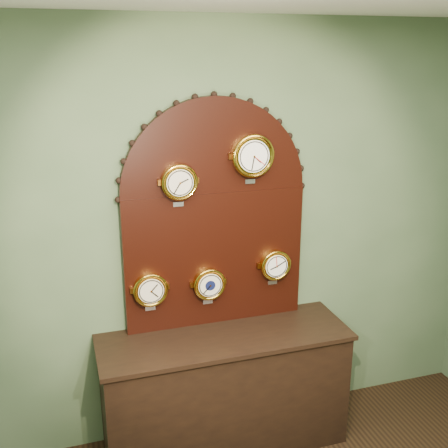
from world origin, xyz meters
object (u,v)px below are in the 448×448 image
object	(u,v)px
display_board	(215,208)
barometer	(209,284)
arabic_clock	(252,156)
tide_clock	(275,265)
roman_clock	(179,182)
shop_counter	(225,392)
hygrometer	(150,289)

from	to	relation	value
display_board	barometer	size ratio (longest dim) A/B	5.74
arabic_clock	tide_clock	bearing A→B (deg)	0.50
arabic_clock	tide_clock	xyz separation A→B (m)	(0.17, 0.00, -0.75)
roman_clock	arabic_clock	world-z (taller)	arabic_clock
tide_clock	shop_counter	bearing A→B (deg)	-159.01
display_board	barometer	distance (m)	0.50
hygrometer	barometer	xyz separation A→B (m)	(0.39, -0.00, -0.01)
shop_counter	roman_clock	xyz separation A→B (m)	(-0.24, 0.15, 1.43)
display_board	hygrometer	xyz separation A→B (m)	(-0.45, -0.07, -0.48)
roman_clock	hygrometer	size ratio (longest dim) A/B	1.01
hygrometer	roman_clock	bearing A→B (deg)	-0.02
display_board	shop_counter	bearing A→B (deg)	-90.00
shop_counter	barometer	size ratio (longest dim) A/B	6.00
roman_clock	barometer	bearing A→B (deg)	0.03
roman_clock	tide_clock	size ratio (longest dim) A/B	1.05
roman_clock	hygrometer	world-z (taller)	roman_clock
roman_clock	arabic_clock	size ratio (longest dim) A/B	0.85
arabic_clock	hygrometer	size ratio (longest dim) A/B	1.18
shop_counter	arabic_clock	xyz separation A→B (m)	(0.23, 0.15, 1.56)
display_board	tide_clock	size ratio (longest dim) A/B	5.83
shop_counter	display_board	bearing A→B (deg)	90.00
barometer	display_board	bearing A→B (deg)	47.44
shop_counter	hygrometer	world-z (taller)	hygrometer
shop_counter	barometer	world-z (taller)	barometer
shop_counter	hygrometer	distance (m)	0.88
shop_counter	hygrometer	size ratio (longest dim) A/B	5.88
barometer	tide_clock	xyz separation A→B (m)	(0.46, 0.00, 0.08)
shop_counter	arabic_clock	world-z (taller)	arabic_clock
barometer	shop_counter	bearing A→B (deg)	-68.32
barometer	hygrometer	bearing A→B (deg)	180.00
hygrometer	tide_clock	size ratio (longest dim) A/B	1.04
arabic_clock	hygrometer	xyz separation A→B (m)	(-0.67, 0.00, -0.82)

